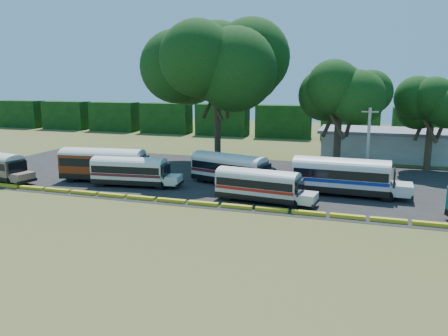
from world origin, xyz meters
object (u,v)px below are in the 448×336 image
(bus_red, at_px, (105,163))
(tree_west, at_px, (217,62))
(bus_cream_west, at_px, (131,170))
(bus_white_red, at_px, (260,184))

(bus_red, height_order, tree_west, tree_west)
(bus_red, distance_m, tree_west, 18.68)
(bus_cream_west, relative_size, bus_white_red, 1.02)
(tree_west, bearing_deg, bus_cream_west, -108.03)
(bus_cream_west, distance_m, bus_white_red, 13.84)
(bus_red, bearing_deg, bus_cream_west, -22.47)
(bus_cream_west, relative_size, tree_west, 0.53)
(bus_white_red, bearing_deg, tree_west, 127.25)
(bus_red, distance_m, bus_cream_west, 3.84)
(bus_cream_west, xyz_separation_m, tree_west, (4.54, 13.96, 11.03))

